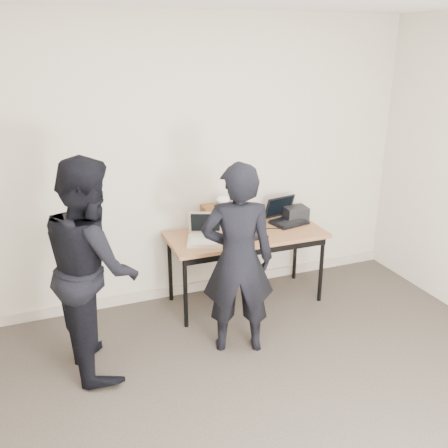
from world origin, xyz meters
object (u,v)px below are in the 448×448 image
laptop_beige (205,236)px  person_observer (92,267)px  laptop_center (246,230)px  laptop_right (285,217)px  leather_satchel (220,216)px  desk (246,239)px  person_typist (238,260)px  equipment_box (296,213)px

laptop_beige → person_observer: (-1.06, -0.46, 0.08)m
laptop_center → person_observer: 1.54m
laptop_right → leather_satchel: leather_satchel is taller
desk → laptop_right: (0.49, 0.15, 0.12)m
laptop_right → laptop_beige: bearing=180.0°
desk → laptop_beige: (-0.43, -0.04, 0.11)m
person_typist → desk: bearing=-100.8°
laptop_beige → person_typist: size_ratio=0.25×
leather_satchel → person_typist: bearing=-100.5°
laptop_beige → equipment_box: size_ratio=1.77×
laptop_beige → laptop_center: bearing=22.5°
equipment_box → person_typist: size_ratio=0.14×
laptop_center → desk: bearing=48.4°
laptop_right → leather_satchel: size_ratio=1.09×
leather_satchel → person_typist: size_ratio=0.23×
laptop_beige → laptop_center: laptop_beige is taller
laptop_center → person_observer: person_observer is taller
leather_satchel → laptop_center: bearing=-57.4°
desk → person_typist: size_ratio=0.94×
desk → laptop_center: 0.12m
leather_satchel → laptop_right: bearing=-4.6°
desk → laptop_right: size_ratio=3.79×
person_typist → person_observer: 1.13m
desk → person_typist: bearing=-118.1°
desk → equipment_box: 0.67m
laptop_beige → leather_satchel: 0.38m
laptop_center → laptop_beige: bearing=173.4°
person_typist → person_observer: (-1.11, 0.20, 0.04)m
equipment_box → person_observer: person_observer is taller
desk → person_typist: person_typist is taller
laptop_beige → desk: bearing=27.1°
equipment_box → person_typist: person_typist is taller
desk → laptop_center: size_ratio=4.51×
laptop_center → person_observer: (-1.47, -0.46, 0.08)m
leather_satchel → equipment_box: 0.81m
desk → laptop_right: bearing=17.6°
laptop_beige → laptop_right: size_ratio=1.01×
leather_satchel → equipment_box: leather_satchel is taller
person_observer → laptop_beige: bearing=-71.9°
equipment_box → person_typist: 1.35m
laptop_center → person_typist: person_typist is taller
leather_satchel → equipment_box: size_ratio=1.61×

